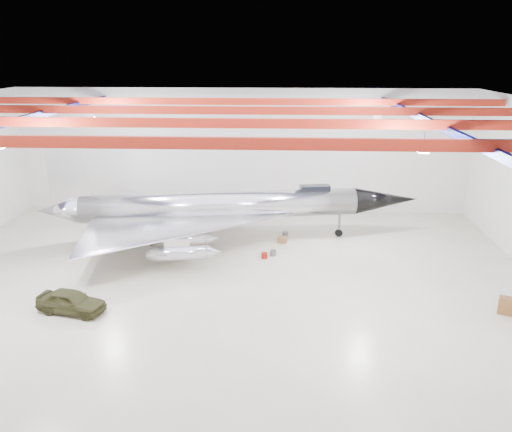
{
  "coord_description": "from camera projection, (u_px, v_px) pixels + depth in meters",
  "views": [
    {
      "loc": [
        3.55,
        -28.97,
        13.9
      ],
      "look_at": [
        1.91,
        2.0,
        3.7
      ],
      "focal_mm": 35.0,
      "sensor_mm": 36.0,
      "label": 1
    }
  ],
  "objects": [
    {
      "name": "tool_chest",
      "position": [
        264.0,
        256.0,
        35.31
      ],
      "size": [
        0.51,
        0.51,
        0.4
      ],
      "primitive_type": "cylinder",
      "rotation": [
        0.0,
        0.0,
        -0.15
      ],
      "color": "maroon",
      "rests_on": "floor"
    },
    {
      "name": "wall_back",
      "position": [
        242.0,
        151.0,
        44.51
      ],
      "size": [
        40.0,
        0.0,
        40.0
      ],
      "primitive_type": "plane",
      "rotation": [
        1.57,
        0.0,
        0.0
      ],
      "color": "silver",
      "rests_on": "floor"
    },
    {
      "name": "spares_box",
      "position": [
        285.0,
        234.0,
        39.47
      ],
      "size": [
        0.49,
        0.49,
        0.4
      ],
      "primitive_type": "cylinder",
      "rotation": [
        0.0,
        0.0,
        0.1
      ],
      "color": "#59595B",
      "rests_on": "floor"
    },
    {
      "name": "parts_bin",
      "position": [
        282.0,
        240.0,
        38.22
      ],
      "size": [
        0.78,
        0.7,
        0.46
      ],
      "primitive_type": "cube",
      "rotation": [
        0.0,
        0.0,
        -0.3
      ],
      "color": "olive",
      "rests_on": "floor"
    },
    {
      "name": "jeep",
      "position": [
        71.0,
        301.0,
        27.84
      ],
      "size": [
        4.13,
        2.33,
        1.33
      ],
      "primitive_type": "imported",
      "rotation": [
        0.0,
        0.0,
        1.37
      ],
      "color": "#333319",
      "rests_on": "floor"
    },
    {
      "name": "crate_ply",
      "position": [
        190.0,
        249.0,
        36.54
      ],
      "size": [
        0.71,
        0.65,
        0.4
      ],
      "primitive_type": "cube",
      "rotation": [
        0.0,
        0.0,
        -0.4
      ],
      "color": "olive",
      "rests_on": "floor"
    },
    {
      "name": "desk",
      "position": [
        509.0,
        306.0,
        27.67
      ],
      "size": [
        1.21,
        0.93,
        0.99
      ],
      "primitive_type": "cube",
      "rotation": [
        0.0,
        0.0,
        -0.41
      ],
      "color": "brown",
      "rests_on": "floor"
    },
    {
      "name": "engine_drum",
      "position": [
        273.0,
        253.0,
        35.79
      ],
      "size": [
        0.53,
        0.53,
        0.41
      ],
      "primitive_type": "cylinder",
      "rotation": [
        0.0,
        0.0,
        0.2
      ],
      "color": "#59595B",
      "rests_on": "floor"
    },
    {
      "name": "jet_aircraft",
      "position": [
        220.0,
        209.0,
        37.8
      ],
      "size": [
        28.87,
        18.97,
        7.9
      ],
      "rotation": [
        0.0,
        0.0,
        0.16
      ],
      "color": "silver",
      "rests_on": "floor"
    },
    {
      "name": "crate_small",
      "position": [
        165.0,
        248.0,
        36.98
      ],
      "size": [
        0.36,
        0.3,
        0.24
      ],
      "primitive_type": "cube",
      "rotation": [
        0.0,
        0.0,
        -0.08
      ],
      "color": "#59595B",
      "rests_on": "floor"
    },
    {
      "name": "ceiling",
      "position": [
        221.0,
        105.0,
        28.57
      ],
      "size": [
        40.0,
        40.0,
        0.0
      ],
      "primitive_type": "plane",
      "rotation": [
        3.14,
        0.0,
        0.0
      ],
      "color": "#0A0F38",
      "rests_on": "wall_back"
    },
    {
      "name": "floor",
      "position": [
        225.0,
        280.0,
        32.0
      ],
      "size": [
        40.0,
        40.0,
        0.0
      ],
      "primitive_type": "plane",
      "color": "#B9AF93",
      "rests_on": "ground"
    },
    {
      "name": "ceiling_structure",
      "position": [
        221.0,
        117.0,
        28.78
      ],
      "size": [
        39.5,
        29.5,
        1.08
      ],
      "color": "maroon",
      "rests_on": "ceiling"
    },
    {
      "name": "oil_barrel",
      "position": [
        205.0,
        251.0,
        36.21
      ],
      "size": [
        0.7,
        0.62,
        0.41
      ],
      "primitive_type": "cube",
      "rotation": [
        0.0,
        0.0,
        0.32
      ],
      "color": "olive",
      "rests_on": "floor"
    },
    {
      "name": "toolbox_red",
      "position": [
        183.0,
        232.0,
        40.13
      ],
      "size": [
        0.47,
        0.39,
        0.31
      ],
      "primitive_type": "cube",
      "rotation": [
        0.0,
        0.0,
        -0.08
      ],
      "color": "maroon",
      "rests_on": "floor"
    }
  ]
}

